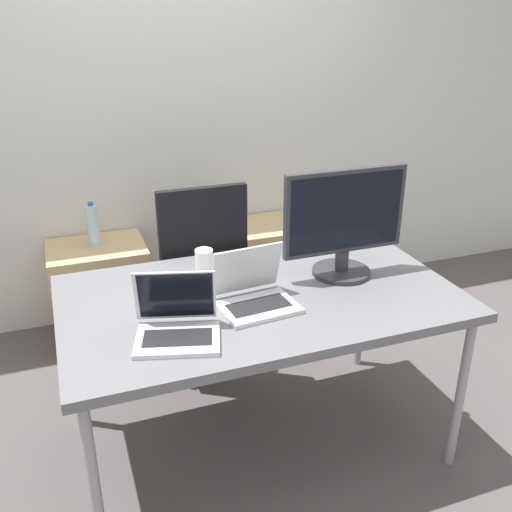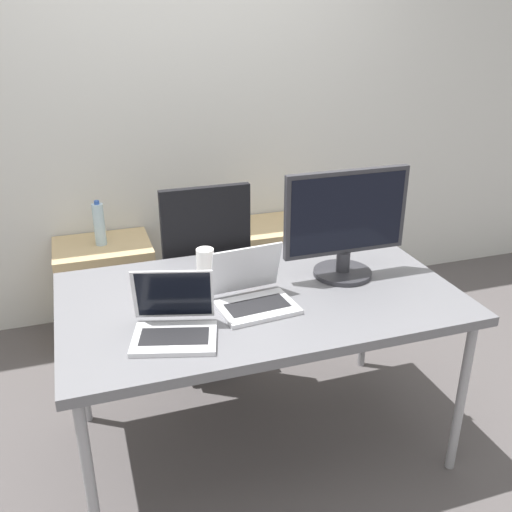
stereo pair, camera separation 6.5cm
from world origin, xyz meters
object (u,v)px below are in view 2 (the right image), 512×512
(cabinet_left, at_px, (107,289))
(coffee_cup_white, at_px, (205,262))
(coffee_cup_brown, at_px, (253,267))
(cabinet_right, at_px, (274,266))
(laptop_right, at_px, (174,323))
(water_bottle, at_px, (99,224))
(laptop_left, at_px, (253,294))
(monitor, at_px, (346,225))
(office_chair, at_px, (201,296))

(cabinet_left, xyz_separation_m, coffee_cup_white, (0.40, -0.97, 0.54))
(coffee_cup_white, height_order, coffee_cup_brown, coffee_cup_white)
(coffee_cup_white, relative_size, coffee_cup_brown, 1.06)
(coffee_cup_brown, bearing_deg, coffee_cup_white, 147.03)
(cabinet_right, distance_m, coffee_cup_brown, 1.32)
(cabinet_right, xyz_separation_m, laptop_right, (-0.91, -1.44, 0.53))
(cabinet_right, bearing_deg, coffee_cup_white, -125.14)
(water_bottle, xyz_separation_m, laptop_left, (0.51, -1.31, 0.11))
(cabinet_left, height_order, laptop_right, laptop_right)
(laptop_right, height_order, monitor, monitor)
(office_chair, distance_m, monitor, 1.04)
(cabinet_right, xyz_separation_m, coffee_cup_white, (-0.69, -0.97, 0.54))
(cabinet_right, height_order, coffee_cup_white, coffee_cup_white)
(cabinet_left, relative_size, water_bottle, 2.20)
(laptop_left, bearing_deg, water_bottle, 111.17)
(laptop_left, relative_size, monitor, 0.57)
(coffee_cup_white, bearing_deg, water_bottle, 112.07)
(cabinet_right, relative_size, coffee_cup_brown, 5.22)
(laptop_right, bearing_deg, laptop_left, 20.53)
(water_bottle, height_order, laptop_left, laptop_left)
(laptop_left, distance_m, monitor, 0.52)
(office_chair, relative_size, cabinet_left, 1.84)
(laptop_left, xyz_separation_m, coffee_cup_brown, (0.07, 0.22, 0.01))
(laptop_left, distance_m, laptop_right, 0.36)
(cabinet_left, bearing_deg, office_chair, -45.84)
(office_chair, xyz_separation_m, cabinet_right, (0.61, 0.49, -0.12))
(cabinet_left, xyz_separation_m, monitor, (0.97, -1.17, 0.72))
(cabinet_left, xyz_separation_m, water_bottle, (0.00, 0.00, 0.42))
(laptop_left, height_order, coffee_cup_white, laptop_left)
(cabinet_left, distance_m, laptop_left, 1.50)
(water_bottle, distance_m, coffee_cup_brown, 1.24)
(cabinet_left, height_order, water_bottle, water_bottle)
(monitor, bearing_deg, cabinet_left, 129.51)
(water_bottle, relative_size, coffee_cup_white, 2.25)
(cabinet_right, bearing_deg, office_chair, -141.26)
(office_chair, distance_m, cabinet_right, 0.79)
(cabinet_left, xyz_separation_m, laptop_left, (0.51, -1.31, 0.53))
(laptop_left, bearing_deg, coffee_cup_brown, 72.16)
(water_bottle, height_order, laptop_right, laptop_right)
(cabinet_left, relative_size, monitor, 1.06)
(cabinet_right, xyz_separation_m, water_bottle, (-1.08, 0.00, 0.42))
(cabinet_right, xyz_separation_m, laptop_left, (-0.57, -1.31, 0.53))
(water_bottle, bearing_deg, laptop_left, -68.83)
(office_chair, relative_size, laptop_left, 3.45)
(laptop_left, distance_m, coffee_cup_white, 0.35)
(cabinet_right, height_order, coffee_cup_brown, coffee_cup_brown)
(office_chair, bearing_deg, laptop_left, -87.59)
(office_chair, bearing_deg, water_bottle, 134.03)
(cabinet_right, relative_size, coffee_cup_white, 4.94)
(cabinet_right, height_order, laptop_left, laptop_left)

